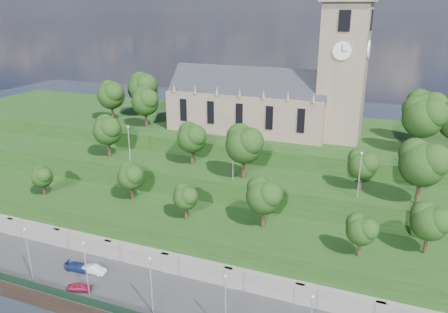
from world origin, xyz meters
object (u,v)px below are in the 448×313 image
at_px(church, 272,96).
at_px(car_left, 80,287).
at_px(car_middle, 94,269).
at_px(car_right, 78,267).

bearing_deg(church, car_left, -108.56).
bearing_deg(church, car_middle, -111.49).
height_order(car_left, car_right, car_right).
height_order(car_left, car_middle, car_middle).
xyz_separation_m(church, car_middle, (-15.35, -39.00, -19.92)).
relative_size(car_left, car_middle, 0.91).
bearing_deg(car_right, car_middle, -88.32).
distance_m(car_left, car_middle, 4.32).
distance_m(church, car_left, 49.78).
bearing_deg(car_middle, car_right, 94.88).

